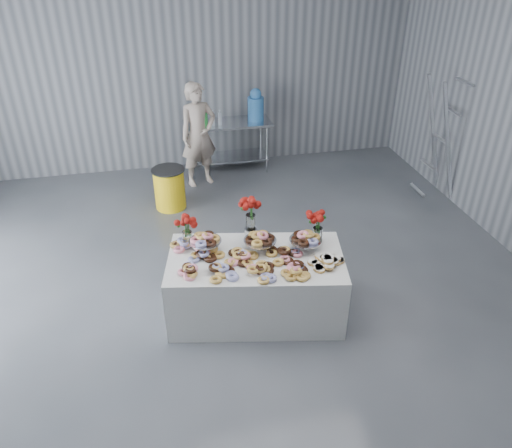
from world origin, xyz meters
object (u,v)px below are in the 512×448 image
(display_table, at_px, (256,285))
(water_jug, at_px, (256,106))
(prep_table, at_px, (228,137))
(person, at_px, (199,135))
(stepladder, at_px, (440,138))
(trash_barrel, at_px, (170,188))

(display_table, distance_m, water_jug, 4.02)
(prep_table, distance_m, person, 0.73)
(display_table, relative_size, prep_table, 1.27)
(prep_table, bearing_deg, water_jug, -0.00)
(person, distance_m, stepladder, 3.82)
(prep_table, relative_size, water_jug, 2.71)
(prep_table, bearing_deg, person, -143.04)
(trash_barrel, bearing_deg, display_table, -73.84)
(water_jug, bearing_deg, person, -158.53)
(display_table, distance_m, trash_barrel, 2.80)
(display_table, xyz_separation_m, prep_table, (0.34, 3.86, 0.24))
(prep_table, height_order, person, person)
(display_table, relative_size, water_jug, 3.43)
(water_jug, relative_size, trash_barrel, 0.85)
(water_jug, bearing_deg, stepladder, -32.91)
(water_jug, bearing_deg, trash_barrel, -144.19)
(trash_barrel, bearing_deg, prep_table, 46.24)
(prep_table, height_order, trash_barrel, prep_table)
(prep_table, height_order, stepladder, stepladder)
(water_jug, distance_m, trash_barrel, 2.16)
(water_jug, bearing_deg, display_table, -102.27)
(person, distance_m, trash_barrel, 1.09)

